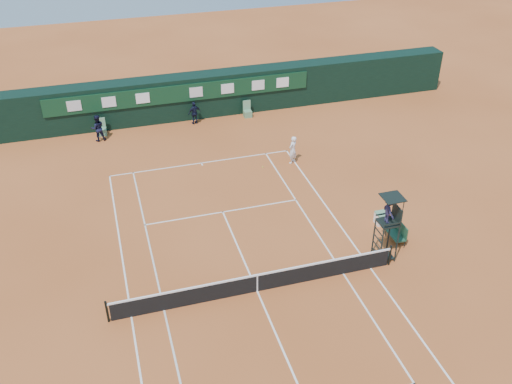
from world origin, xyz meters
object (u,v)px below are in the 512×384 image
tennis_net (257,282)px  player_bench (398,232)px  cooler (381,218)px  player (293,150)px  umpire_chair (389,215)px

tennis_net → player_bench: (7.60, 1.47, 0.09)m
tennis_net → cooler: 8.17m
tennis_net → player: size_ratio=7.32×
tennis_net → umpire_chair: bearing=4.9°
tennis_net → player: bearing=62.8°
tennis_net → cooler: tennis_net is taller
umpire_chair → cooler: 3.53m
cooler → player: (-2.24, 7.28, 0.55)m
tennis_net → umpire_chair: 6.69m
umpire_chair → cooler: (1.19, 2.55, -2.13)m
tennis_net → cooler: (7.56, 3.10, -0.18)m
player_bench → tennis_net: bearing=-169.0°
umpire_chair → cooler: size_ratio=5.30×
umpire_chair → player: umpire_chair is taller
player_bench → player: size_ratio=0.68×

